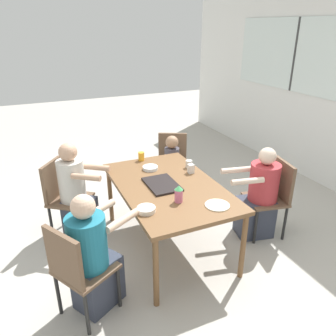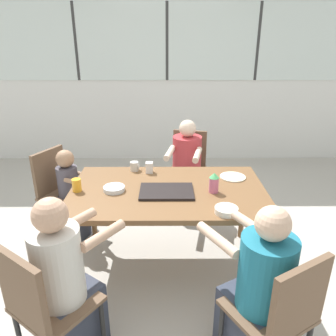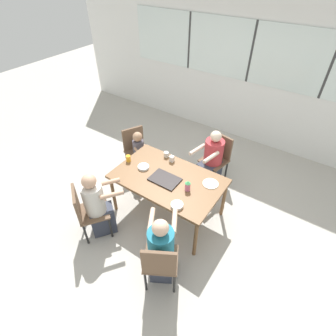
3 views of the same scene
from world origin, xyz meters
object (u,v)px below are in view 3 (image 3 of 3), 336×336
chair_for_woman_green_shirt (160,262)px  person_woman_green_shirt (161,251)px  chair_for_toddler (136,147)px  bowl_white_shallow (177,205)px  coffee_mug (166,155)px  person_man_teal_shirt (211,161)px  juice_glass (128,158)px  milk_carton_small (172,159)px  person_toddler (140,156)px  chair_for_man_teal_shirt (218,155)px  person_man_blue_shirt (98,207)px  chair_for_man_blue_shirt (86,209)px  bowl_cereal (143,167)px  sippy_cup (188,185)px

chair_for_woman_green_shirt → person_woman_green_shirt: (-0.08, 0.14, -0.03)m
chair_for_toddler → bowl_white_shallow: 1.73m
chair_for_woman_green_shirt → chair_for_toddler: size_ratio=1.00×
chair_for_toddler → coffee_mug: bearing=106.0°
person_man_teal_shirt → juice_glass: bearing=59.8°
milk_carton_small → person_toddler: bearing=170.9°
person_man_teal_shirt → coffee_mug: (-0.50, -0.60, 0.31)m
chair_for_man_teal_shirt → person_man_blue_shirt: 2.15m
chair_for_woman_green_shirt → juice_glass: 1.66m
bowl_white_shallow → milk_carton_small: bearing=127.9°
chair_for_toddler → juice_glass: (0.35, -0.56, 0.26)m
chair_for_man_blue_shirt → chair_for_toddler: bearing=139.6°
person_woman_green_shirt → chair_for_man_blue_shirt: bearing=153.7°
person_man_blue_shirt → bowl_white_shallow: bearing=60.2°
person_man_teal_shirt → coffee_mug: person_man_teal_shirt is taller
bowl_cereal → chair_for_toddler: bearing=138.8°
coffee_mug → person_man_teal_shirt: bearing=50.3°
chair_for_man_teal_shirt → chair_for_toddler: 1.44m
person_toddler → bowl_cereal: size_ratio=5.37×
chair_for_toddler → person_toddler: 0.18m
chair_for_woman_green_shirt → juice_glass: chair_for_woman_green_shirt is taller
person_man_teal_shirt → bowl_cereal: (-0.62, -1.02, 0.28)m
juice_glass → milk_carton_small: 0.66m
chair_for_toddler → person_man_teal_shirt: size_ratio=0.83×
sippy_cup → milk_carton_small: bearing=142.8°
person_toddler → chair_for_man_teal_shirt: bearing=147.7°
chair_for_woman_green_shirt → person_toddler: bearing=105.5°
chair_for_man_blue_shirt → person_man_blue_shirt: bearing=90.0°
chair_for_toddler → person_toddler: size_ratio=0.96×
person_woman_green_shirt → coffee_mug: (-0.80, 1.26, 0.29)m
juice_glass → bowl_cereal: bearing=0.4°
person_woman_green_shirt → person_man_teal_shirt: 1.89m
chair_for_woman_green_shirt → bowl_white_shallow: size_ratio=5.38×
coffee_mug → sippy_cup: bearing=-34.1°
chair_for_woman_green_shirt → person_man_teal_shirt: person_man_teal_shirt is taller
chair_for_toddler → sippy_cup: sippy_cup is taller
chair_for_man_blue_shirt → person_man_teal_shirt: (0.90, 1.95, -0.05)m
coffee_mug → chair_for_woman_green_shirt: bearing=-57.8°
chair_for_woman_green_shirt → person_man_blue_shirt: (-1.19, 0.20, -0.02)m
person_man_blue_shirt → bowl_white_shallow: (0.99, 0.45, 0.25)m
person_man_blue_shirt → bowl_cereal: (0.18, 0.80, 0.25)m
chair_for_man_teal_shirt → sippy_cup: bearing=107.0°
person_man_teal_shirt → sippy_cup: (0.15, -1.04, 0.35)m
person_woman_green_shirt → coffee_mug: size_ratio=12.91×
coffee_mug → sippy_cup: sippy_cup is taller
bowl_white_shallow → coffee_mug: bearing=132.1°
coffee_mug → sippy_cup: (0.65, -0.44, 0.04)m
person_woman_green_shirt → person_man_blue_shirt: 1.10m
chair_for_woman_green_shirt → bowl_white_shallow: (-0.20, 0.65, 0.24)m
chair_for_man_blue_shirt → chair_for_woman_green_shirt: bearing=33.0°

